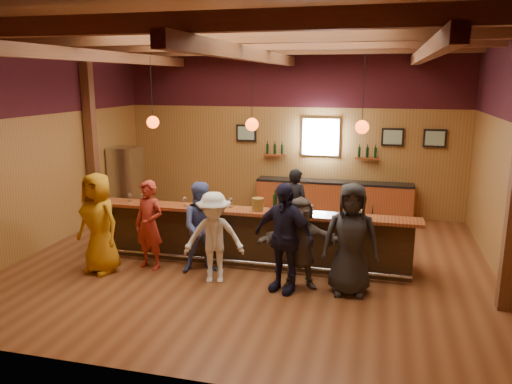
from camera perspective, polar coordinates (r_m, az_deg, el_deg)
room at (r=9.34m, az=-0.38°, el=10.89°), size 9.04×9.00×4.52m
bar_counter at (r=9.89m, az=-0.12°, el=-4.88°), size 6.30×1.07×1.11m
back_bar_cabinet at (r=13.11m, az=8.82°, el=-0.78°), size 4.00×0.52×0.95m
window at (r=13.10m, az=7.40°, el=6.25°), size 0.95×0.09×0.95m
framed_pictures at (r=13.01m, az=11.22°, el=6.29°), size 5.35×0.05×0.45m
wine_shelves at (r=13.09m, az=7.31°, el=4.35°), size 3.00×0.18×0.30m
pendant_lights at (r=9.31m, az=-0.46°, el=7.77°), size 4.24×0.24×1.37m
stainless_fridge at (r=13.51m, az=-14.59°, el=1.21°), size 0.70×0.70×1.80m
customer_orange at (r=9.62m, az=-17.55°, el=-3.40°), size 1.04×0.82×1.88m
customer_redvest at (r=9.59m, az=-12.10°, el=-3.71°), size 0.70×0.54×1.69m
customer_denim at (r=9.25m, az=-6.03°, el=-4.06°), size 1.02×0.93×1.71m
customer_white at (r=8.79m, az=-4.82°, el=-5.21°), size 1.17×0.85×1.63m
customer_navy at (r=8.37m, az=3.16°, el=-5.21°), size 1.19×0.79×1.88m
customer_brown at (r=8.58m, az=5.08°, el=-5.80°), size 1.55×0.80×1.59m
customer_dark at (r=8.39m, az=10.77°, el=-5.36°), size 0.97×0.68×1.89m
bartender at (r=10.85m, az=4.49°, el=-1.60°), size 0.69×0.55×1.66m
ice_bucket at (r=9.34m, az=0.22°, el=-1.42°), size 0.22×0.22×0.24m
bottle_a at (r=9.43m, az=2.20°, el=-1.10°), size 0.08×0.08×0.39m
bottle_b at (r=9.34m, az=3.48°, el=-1.27°), size 0.08×0.08×0.38m
glass_a at (r=10.39m, az=-14.25°, el=-0.38°), size 0.07×0.07×0.16m
glass_b at (r=10.18m, az=-12.80°, el=-0.43°), size 0.09×0.09×0.20m
glass_c at (r=9.76m, az=-8.16°, el=-0.84°), size 0.08×0.08×0.19m
glass_d at (r=9.59m, az=-6.51°, el=-1.16°), size 0.07×0.07×0.16m
glass_e at (r=9.57m, az=-2.92°, el=-0.98°), size 0.09×0.09×0.19m
glass_f at (r=9.13m, az=3.89°, el=-1.67°), size 0.09×0.09×0.20m
glass_g at (r=9.22m, az=6.41°, el=-1.70°), size 0.07×0.07×0.17m
glass_h at (r=9.02m, az=11.94°, el=-2.22°), size 0.08×0.08×0.17m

